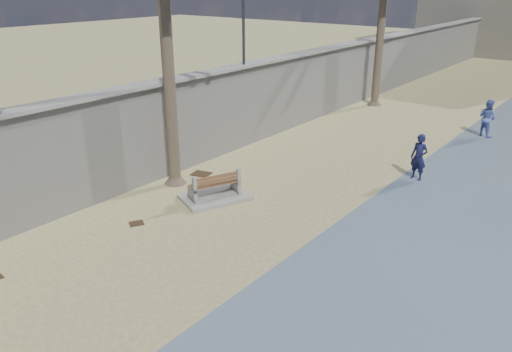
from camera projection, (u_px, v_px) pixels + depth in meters
The scene contains 8 objects.
ground_plane at pixel (75, 326), 10.82m from camera, with size 140.00×140.00×0.00m, color tan.
seawall at pixel (334, 80), 27.76m from camera, with size 0.45×70.00×3.50m, color gray.
wall_cap at pixel (336, 47), 27.09m from camera, with size 0.80×70.00×0.12m, color gray.
bench_far at pixel (215, 188), 16.91m from camera, with size 2.25×2.63×0.92m.
person_a at pixel (419, 154), 18.34m from camera, with size 0.72×0.49×2.01m, color #141537.
person_b at pixel (488, 116), 23.47m from camera, with size 0.95×0.73×1.96m, color #5464AD.
debris_c at pixel (201, 174), 19.19m from camera, with size 0.71×0.57×0.03m, color #382616.
debris_d at pixel (136, 223), 15.32m from camera, with size 0.43×0.35×0.03m, color #382616.
Camera 1 is at (8.57, -4.51, 7.04)m, focal length 35.00 mm.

